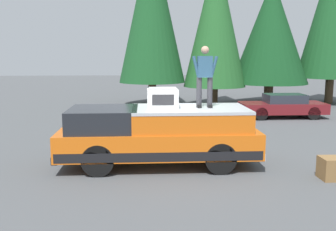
{
  "coord_description": "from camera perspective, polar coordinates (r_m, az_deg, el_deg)",
  "views": [
    {
      "loc": [
        -10.84,
        0.99,
        3.15
      ],
      "look_at": [
        0.29,
        0.32,
        1.35
      ],
      "focal_mm": 41.47,
      "sensor_mm": 36.0,
      "label": 1
    }
  ],
  "objects": [
    {
      "name": "pickup_truck",
      "position": [
        10.88,
        -1.38,
        -2.92
      ],
      "size": [
        2.01,
        5.54,
        1.65
      ],
      "color": "orange",
      "rests_on": "ground"
    },
    {
      "name": "conifer_far_left",
      "position": [
        26.6,
        23.29,
        14.39
      ],
      "size": [
        4.15,
        4.15,
        10.21
      ],
      "color": "#4C3826",
      "rests_on": "ground"
    },
    {
      "name": "compressor_unit",
      "position": [
        10.69,
        -0.81,
        2.6
      ],
      "size": [
        0.65,
        0.84,
        0.56
      ],
      "color": "white",
      "rests_on": "pickup_truck"
    },
    {
      "name": "person_on_truck_bed",
      "position": [
        10.79,
        5.42,
        5.95
      ],
      "size": [
        0.29,
        0.72,
        1.69
      ],
      "color": "#333338",
      "rests_on": "pickup_truck"
    },
    {
      "name": "parked_car_maroon",
      "position": [
        19.9,
        16.52,
        1.37
      ],
      "size": [
        1.64,
        4.1,
        1.16
      ],
      "color": "maroon",
      "rests_on": "ground"
    },
    {
      "name": "conifer_center_left",
      "position": [
        23.86,
        7.0,
        13.93
      ],
      "size": [
        3.75,
        3.75,
        9.2
      ],
      "color": "#4C3826",
      "rests_on": "ground"
    },
    {
      "name": "wooden_crate",
      "position": [
        10.68,
        22.91,
        -7.16
      ],
      "size": [
        0.56,
        0.56,
        0.56
      ],
      "primitive_type": "cube",
      "color": "olive",
      "rests_on": "ground"
    },
    {
      "name": "conifer_left",
      "position": [
        25.2,
        14.89,
        11.86
      ],
      "size": [
        4.7,
        4.7,
        7.68
      ],
      "color": "#4C3826",
      "rests_on": "ground"
    },
    {
      "name": "ground_plane",
      "position": [
        11.33,
        1.69,
        -6.98
      ],
      "size": [
        90.0,
        90.0,
        0.0
      ],
      "primitive_type": "plane",
      "color": "#4C4F51"
    },
    {
      "name": "conifer_center_right",
      "position": [
        23.75,
        -2.4,
        15.64
      ],
      "size": [
        3.97,
        3.97,
        10.28
      ],
      "color": "#4C3826",
      "rests_on": "ground"
    }
  ]
}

